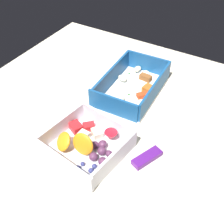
# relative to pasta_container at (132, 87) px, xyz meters

# --- Properties ---
(table_surface) EXTENTS (0.80, 0.80, 0.02)m
(table_surface) POSITION_rel_pasta_container_xyz_m (0.13, 0.00, -0.03)
(table_surface) COLOR beige
(table_surface) RESTS_ON ground
(pasta_container) EXTENTS (0.22, 0.14, 0.06)m
(pasta_container) POSITION_rel_pasta_container_xyz_m (0.00, 0.00, 0.00)
(pasta_container) COLOR white
(pasta_container) RESTS_ON table_surface
(fruit_bowl) EXTENTS (0.17, 0.18, 0.06)m
(fruit_bowl) POSITION_rel_pasta_container_xyz_m (0.23, 0.01, -0.00)
(fruit_bowl) COLOR white
(fruit_bowl) RESTS_ON table_surface
(candy_bar) EXTENTS (0.07, 0.05, 0.01)m
(candy_bar) POSITION_rel_pasta_container_xyz_m (0.19, 0.13, -0.01)
(candy_bar) COLOR #51197A
(candy_bar) RESTS_ON table_surface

